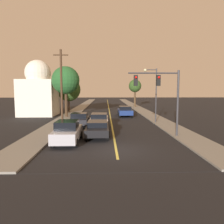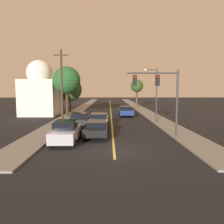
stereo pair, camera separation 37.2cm
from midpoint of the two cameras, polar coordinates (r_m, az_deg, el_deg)
name	(u,v)px [view 2 (the right image)]	position (r m, az deg, el deg)	size (l,w,h in m)	color
ground_plane	(114,150)	(14.75, 1.25, -9.96)	(200.00, 200.00, 0.00)	black
road_surface	(110,107)	(50.34, -0.20, 1.27)	(9.97, 80.00, 0.01)	black
sidewalk_left	(83,107)	(50.66, -7.28, 1.31)	(2.50, 80.00, 0.12)	gray
sidewalk_right	(137,107)	(50.79, 6.85, 1.33)	(2.50, 80.00, 0.12)	gray
car_near_lane_front	(97,128)	(18.87, -3.47, -4.18)	(2.00, 4.85, 1.36)	black
car_near_lane_second	(99,120)	(23.66, -2.93, -2.05)	(2.00, 5.00, 1.48)	white
car_outer_lane_front	(66,132)	(16.95, -11.28, -5.07)	(1.90, 4.45, 1.70)	#A5A8B2
car_outer_lane_second	(80,119)	(24.39, -8.04, -1.91)	(2.02, 3.94, 1.47)	black
car_far_oncoming	(126,111)	(33.12, 3.99, 0.27)	(2.10, 4.65, 1.53)	navy
traffic_signal_mast	(160,89)	(18.72, 13.10, 5.83)	(4.29, 0.42, 5.52)	#333338
streetlamp_right	(153,88)	(26.48, 11.18, 6.26)	(1.61, 0.36, 6.39)	#333338
utility_pole_left	(62,86)	(25.01, -12.58, 6.64)	(1.60, 0.24, 8.28)	#422D1E
tree_left_near	(70,90)	(39.00, -10.62, 5.80)	(4.12, 4.12, 6.00)	#3D2B1C
tree_left_far	(67,80)	(32.30, -11.43, 8.08)	(3.96, 3.96, 7.24)	#3D2B1C
tree_right_near	(137,86)	(50.03, 6.72, 6.70)	(2.85, 2.85, 6.19)	#4C3823
domed_building_left	(40,91)	(36.02, -18.04, 5.28)	(5.32, 5.32, 8.59)	silver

